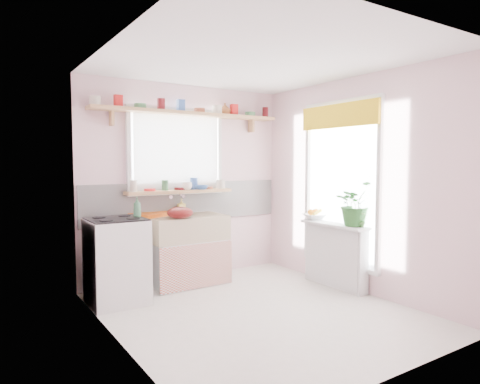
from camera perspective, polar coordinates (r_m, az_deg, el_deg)
room at (r=5.32m, az=2.78°, el=2.49°), size 3.20×3.20×3.20m
sink_unit at (r=5.38m, az=-7.09°, el=-7.60°), size 0.95×0.65×1.11m
cooker at (r=4.81m, az=-16.12°, el=-8.77°), size 0.58×0.58×0.93m
radiator_ledge at (r=5.35m, az=12.57°, el=-8.10°), size 0.22×0.95×0.78m
windowsill at (r=5.45m, az=-8.02°, el=0.07°), size 1.40×0.22×0.04m
pine_shelf at (r=5.53m, az=-6.64°, el=10.31°), size 2.52×0.24×0.04m
shelf_crockery at (r=5.53m, az=-6.87°, el=11.09°), size 2.47×0.11×0.12m
sill_crockery at (r=5.44m, az=-8.19°, el=0.85°), size 1.35×0.11×0.12m
dish_tray at (r=5.34m, az=-11.72°, el=-2.93°), size 0.55×0.49×0.05m
colander at (r=5.05m, az=-8.01°, el=-2.75°), size 0.38×0.38×0.14m
jade_plant at (r=5.10m, az=15.08°, el=-1.49°), size 0.47×0.41×0.52m
fruit_bowl at (r=5.59m, az=9.92°, el=-3.25°), size 0.36×0.36×0.07m
herb_pot at (r=5.00m, az=15.93°, el=-3.28°), size 0.12×0.08×0.23m
soap_bottle_sink at (r=5.50m, az=-7.81°, el=-1.90°), size 0.11×0.11×0.20m
sill_cup at (r=5.42m, az=-7.07°, el=0.79°), size 0.13×0.13×0.10m
sill_bowl at (r=5.52m, az=-5.17°, el=0.63°), size 0.23×0.23×0.05m
shelf_vase at (r=5.85m, az=-2.02°, el=10.97°), size 0.20×0.20×0.16m
cooker_bottle at (r=4.75m, az=-13.56°, el=-1.98°), size 0.11×0.11×0.22m
fruit at (r=5.59m, az=9.92°, el=-2.63°), size 0.20×0.14×0.10m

